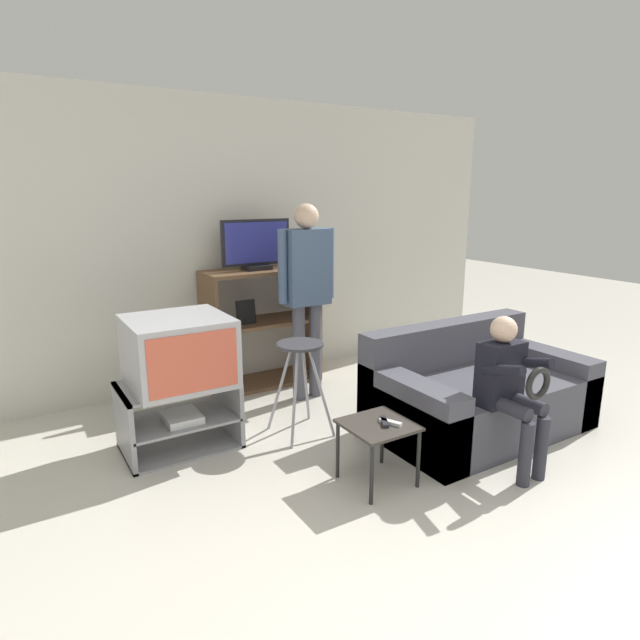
{
  "coord_description": "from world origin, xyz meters",
  "views": [
    {
      "loc": [
        -1.76,
        -1.23,
        1.79
      ],
      "look_at": [
        0.15,
        1.88,
        0.9
      ],
      "focal_mm": 30.0,
      "sensor_mm": 36.0,
      "label": 1
    }
  ],
  "objects_px": {
    "folding_stool": "(300,361)",
    "couch": "(476,394)",
    "television_main": "(179,351)",
    "person_standing_adult": "(307,283)",
    "person_seated_child": "(509,382)",
    "remote_control_white": "(390,422)",
    "television_flat": "(256,246)",
    "snack_table": "(378,432)",
    "media_shelf": "(262,326)",
    "tv_stand": "(179,416)",
    "remote_control_black": "(384,422)"
  },
  "relations": [
    {
      "from": "media_shelf",
      "to": "couch",
      "type": "relative_size",
      "value": 0.67
    },
    {
      "from": "snack_table",
      "to": "person_seated_child",
      "type": "distance_m",
      "value": 0.91
    },
    {
      "from": "tv_stand",
      "to": "remote_control_black",
      "type": "height_order",
      "value": "tv_stand"
    },
    {
      "from": "snack_table",
      "to": "couch",
      "type": "height_order",
      "value": "couch"
    },
    {
      "from": "remote_control_white",
      "to": "person_seated_child",
      "type": "relative_size",
      "value": 0.14
    },
    {
      "from": "snack_table",
      "to": "person_seated_child",
      "type": "bearing_deg",
      "value": -18.86
    },
    {
      "from": "snack_table",
      "to": "television_flat",
      "type": "bearing_deg",
      "value": 86.22
    },
    {
      "from": "television_flat",
      "to": "snack_table",
      "type": "height_order",
      "value": "television_flat"
    },
    {
      "from": "folding_stool",
      "to": "remote_control_white",
      "type": "distance_m",
      "value": 0.93
    },
    {
      "from": "remote_control_black",
      "to": "television_main",
      "type": "bearing_deg",
      "value": 158.3
    },
    {
      "from": "tv_stand",
      "to": "remote_control_white",
      "type": "relative_size",
      "value": 5.4
    },
    {
      "from": "television_main",
      "to": "person_standing_adult",
      "type": "relative_size",
      "value": 0.4
    },
    {
      "from": "snack_table",
      "to": "remote_control_white",
      "type": "xyz_separation_m",
      "value": [
        0.06,
        -0.04,
        0.06
      ]
    },
    {
      "from": "couch",
      "to": "person_seated_child",
      "type": "relative_size",
      "value": 1.6
    },
    {
      "from": "media_shelf",
      "to": "television_flat",
      "type": "height_order",
      "value": "television_flat"
    },
    {
      "from": "remote_control_black",
      "to": "person_standing_adult",
      "type": "height_order",
      "value": "person_standing_adult"
    },
    {
      "from": "television_main",
      "to": "couch",
      "type": "xyz_separation_m",
      "value": [
        2.02,
        -0.84,
        -0.45
      ]
    },
    {
      "from": "remote_control_white",
      "to": "person_standing_adult",
      "type": "xyz_separation_m",
      "value": [
        0.28,
        1.5,
        0.62
      ]
    },
    {
      "from": "television_main",
      "to": "snack_table",
      "type": "xyz_separation_m",
      "value": [
        0.88,
        -1.1,
        -0.38
      ]
    },
    {
      "from": "tv_stand",
      "to": "couch",
      "type": "bearing_deg",
      "value": -22.8
    },
    {
      "from": "snack_table",
      "to": "couch",
      "type": "relative_size",
      "value": 0.25
    },
    {
      "from": "tv_stand",
      "to": "person_standing_adult",
      "type": "xyz_separation_m",
      "value": [
        1.25,
        0.35,
        0.79
      ]
    },
    {
      "from": "person_standing_adult",
      "to": "tv_stand",
      "type": "bearing_deg",
      "value": -164.51
    },
    {
      "from": "folding_stool",
      "to": "remote_control_black",
      "type": "height_order",
      "value": "folding_stool"
    },
    {
      "from": "tv_stand",
      "to": "television_main",
      "type": "distance_m",
      "value": 0.48
    },
    {
      "from": "folding_stool",
      "to": "couch",
      "type": "bearing_deg",
      "value": -27.12
    },
    {
      "from": "television_flat",
      "to": "person_standing_adult",
      "type": "distance_m",
      "value": 0.64
    },
    {
      "from": "couch",
      "to": "person_seated_child",
      "type": "bearing_deg",
      "value": -120.14
    },
    {
      "from": "television_flat",
      "to": "snack_table",
      "type": "relative_size",
      "value": 1.61
    },
    {
      "from": "tv_stand",
      "to": "television_main",
      "type": "relative_size",
      "value": 1.17
    },
    {
      "from": "tv_stand",
      "to": "television_main",
      "type": "bearing_deg",
      "value": -34.57
    },
    {
      "from": "media_shelf",
      "to": "couch",
      "type": "bearing_deg",
      "value": -60.66
    },
    {
      "from": "person_standing_adult",
      "to": "person_seated_child",
      "type": "bearing_deg",
      "value": -74.45
    },
    {
      "from": "folding_stool",
      "to": "snack_table",
      "type": "height_order",
      "value": "folding_stool"
    },
    {
      "from": "television_flat",
      "to": "tv_stand",
      "type": "bearing_deg",
      "value": -139.74
    },
    {
      "from": "snack_table",
      "to": "remote_control_black",
      "type": "bearing_deg",
      "value": -27.15
    },
    {
      "from": "snack_table",
      "to": "couch",
      "type": "xyz_separation_m",
      "value": [
        1.14,
        0.25,
        -0.08
      ]
    },
    {
      "from": "tv_stand",
      "to": "remote_control_white",
      "type": "xyz_separation_m",
      "value": [
        0.97,
        -1.15,
        0.17
      ]
    },
    {
      "from": "television_main",
      "to": "remote_control_white",
      "type": "relative_size",
      "value": 4.62
    },
    {
      "from": "couch",
      "to": "person_standing_adult",
      "type": "distance_m",
      "value": 1.63
    },
    {
      "from": "television_main",
      "to": "remote_control_black",
      "type": "relative_size",
      "value": 4.62
    },
    {
      "from": "television_flat",
      "to": "couch",
      "type": "relative_size",
      "value": 0.4
    },
    {
      "from": "television_main",
      "to": "remote_control_white",
      "type": "xyz_separation_m",
      "value": [
        0.94,
        -1.14,
        -0.31
      ]
    },
    {
      "from": "television_flat",
      "to": "person_seated_child",
      "type": "relative_size",
      "value": 0.64
    },
    {
      "from": "media_shelf",
      "to": "television_flat",
      "type": "xyz_separation_m",
      "value": [
        -0.03,
        0.0,
        0.75
      ]
    },
    {
      "from": "media_shelf",
      "to": "snack_table",
      "type": "xyz_separation_m",
      "value": [
        -0.16,
        -1.99,
        -0.21
      ]
    },
    {
      "from": "television_main",
      "to": "remote_control_black",
      "type": "bearing_deg",
      "value": -50.54
    },
    {
      "from": "couch",
      "to": "person_seated_child",
      "type": "height_order",
      "value": "person_seated_child"
    },
    {
      "from": "remote_control_white",
      "to": "television_main",
      "type": "bearing_deg",
      "value": 104.75
    },
    {
      "from": "television_flat",
      "to": "person_seated_child",
      "type": "height_order",
      "value": "television_flat"
    }
  ]
}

